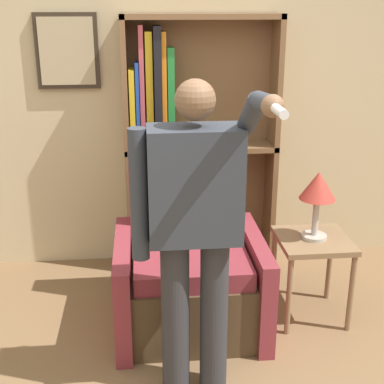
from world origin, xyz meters
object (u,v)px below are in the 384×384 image
Objects in this scene: bookcase at (180,151)px; table_lamp at (318,190)px; person_standing at (195,225)px; armchair at (189,269)px; side_table at (313,251)px.

table_lamp is at bearing -47.16° from bookcase.
person_standing is 3.76× the size of table_lamp.
armchair is 0.93m from person_standing.
person_standing is (-0.03, -0.70, 0.61)m from armchair.
armchair is 0.71× the size of person_standing.
bookcase is 1.19m from table_lamp.
armchair is 2.10× the size of side_table.
table_lamp is at bearing -165.96° from side_table.
bookcase is 4.32× the size of table_lamp.
side_table is 0.43m from table_lamp.
person_standing is at bearing -142.24° from side_table.
person_standing is (-0.05, -1.54, 0.04)m from bookcase.
bookcase is 1.15× the size of person_standing.
side_table is (0.81, -0.87, -0.47)m from bookcase.
side_table is at bearing 14.04° from table_lamp.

